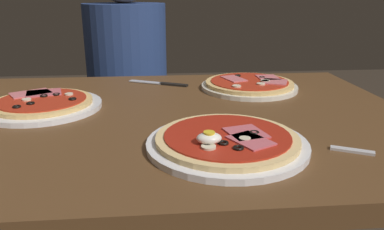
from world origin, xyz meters
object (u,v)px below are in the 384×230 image
at_px(pizza_across_right, 249,85).
at_px(knife, 162,83).
at_px(pizza_across_left, 42,104).
at_px(dining_table, 154,158).
at_px(diner_person, 129,107).
at_px(fork, 370,153).
at_px(pizza_foreground, 227,141).

bearing_deg(pizza_across_right, knife, 162.72).
distance_m(pizza_across_left, knife, 0.37).
xyz_separation_m(dining_table, pizza_across_right, (0.28, 0.22, 0.13)).
relative_size(knife, diner_person, 0.16).
distance_m(pizza_across_left, fork, 0.74).
distance_m(dining_table, pizza_across_left, 0.30).
distance_m(dining_table, pizza_across_right, 0.38).
height_order(dining_table, diner_person, diner_person).
bearing_deg(dining_table, pizza_across_left, 165.72).
xyz_separation_m(pizza_across_left, knife, (0.30, 0.23, -0.01)).
xyz_separation_m(pizza_foreground, pizza_across_right, (0.14, 0.43, -0.00)).
distance_m(pizza_foreground, pizza_across_left, 0.49).
bearing_deg(pizza_foreground, fork, -12.32).
bearing_deg(knife, pizza_across_left, -142.55).
distance_m(pizza_across_left, pizza_across_right, 0.57).
bearing_deg(knife, dining_table, -95.25).
height_order(fork, knife, knife).
bearing_deg(pizza_across_left, dining_table, -14.28).
bearing_deg(dining_table, knife, 84.75).
bearing_deg(pizza_across_right, dining_table, -142.64).
bearing_deg(pizza_across_left, diner_person, 75.50).
height_order(pizza_across_left, pizza_across_right, same).
xyz_separation_m(pizza_across_left, diner_person, (0.16, 0.62, -0.20)).
height_order(fork, diner_person, diner_person).
relative_size(pizza_foreground, pizza_across_right, 1.07).
relative_size(dining_table, pizza_foreground, 4.11).
height_order(dining_table, pizza_across_left, pizza_across_left).
xyz_separation_m(pizza_across_left, pizza_across_right, (0.55, 0.15, 0.00)).
bearing_deg(pizza_across_right, diner_person, 129.66).
xyz_separation_m(pizza_foreground, diner_person, (-0.25, 0.90, -0.20)).
bearing_deg(knife, diner_person, 109.09).
xyz_separation_m(fork, diner_person, (-0.49, 0.95, -0.19)).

